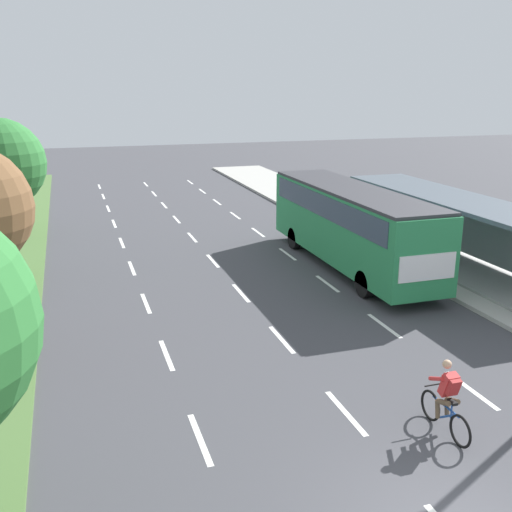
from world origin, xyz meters
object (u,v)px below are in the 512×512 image
object	(u,v)px
bus_shelter	(457,224)
cyclist	(447,400)
median_tree_fourth	(10,165)
bus	(350,219)

from	to	relation	value
bus_shelter	cyclist	bearing A→B (deg)	-126.55
median_tree_fourth	bus	bearing A→B (deg)	-35.29
bus_shelter	cyclist	xyz separation A→B (m)	(-7.82, -10.55, -1.08)
bus_shelter	cyclist	distance (m)	13.18
bus_shelter	bus	world-z (taller)	bus
bus_shelter	median_tree_fourth	world-z (taller)	median_tree_fourth
cyclist	median_tree_fourth	xyz separation A→B (m)	(-10.06, 21.48, 2.85)
cyclist	median_tree_fourth	size ratio (longest dim) A/B	0.37
bus	bus_shelter	bearing A→B (deg)	-16.86
bus	cyclist	xyz separation A→B (m)	(-3.54, -11.85, -1.28)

